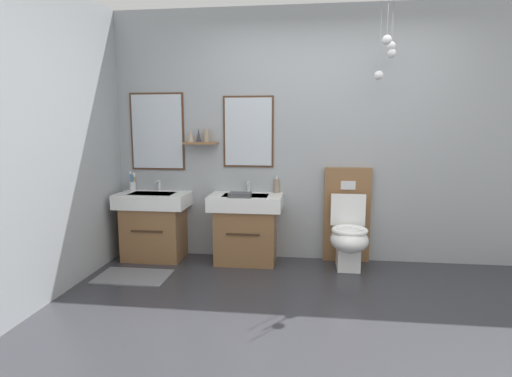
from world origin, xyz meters
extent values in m
cube|color=#2D2D33|center=(0.00, 0.00, -0.05)|extent=(5.97, 4.65, 0.10)
cube|color=#999EA3|center=(0.00, 1.66, 1.32)|extent=(4.77, 0.12, 2.64)
cube|color=#4C301E|center=(-1.82, 1.60, 1.37)|extent=(0.60, 0.02, 0.83)
cube|color=silver|center=(-1.82, 1.59, 1.37)|extent=(0.56, 0.01, 0.79)
cube|color=#4C301E|center=(-0.82, 1.60, 1.37)|extent=(0.54, 0.02, 0.75)
cube|color=silver|center=(-0.82, 1.59, 1.37)|extent=(0.50, 0.01, 0.71)
cube|color=brown|center=(-1.32, 1.52, 1.25)|extent=(0.36, 0.14, 0.02)
cone|color=gray|center=(-1.43, 1.52, 1.32)|extent=(0.08, 0.08, 0.12)
cone|color=#333338|center=(-1.35, 1.53, 1.33)|extent=(0.05, 0.05, 0.14)
cylinder|color=gray|center=(-1.26, 1.53, 1.33)|extent=(0.06, 0.06, 0.13)
cylinder|color=gray|center=(0.49, 1.19, 2.44)|extent=(0.01, 0.01, 0.39)
sphere|color=silver|center=(0.49, 1.19, 2.19)|extent=(0.09, 0.09, 0.09)
cylinder|color=gray|center=(0.46, 1.34, 2.29)|extent=(0.01, 0.01, 0.69)
sphere|color=silver|center=(0.46, 1.34, 1.90)|extent=(0.09, 0.09, 0.09)
cylinder|color=gray|center=(0.56, 1.35, 2.43)|extent=(0.01, 0.01, 0.42)
sphere|color=silver|center=(0.56, 1.35, 2.17)|extent=(0.08, 0.08, 0.08)
cylinder|color=gray|center=(0.57, 1.35, 2.39)|extent=(0.01, 0.01, 0.49)
sphere|color=silver|center=(0.57, 1.35, 2.10)|extent=(0.08, 0.08, 0.08)
cube|color=#999EA3|center=(-2.32, 0.00, 1.32)|extent=(0.12, 3.45, 2.64)
cube|color=slate|center=(-1.82, 0.82, 0.01)|extent=(0.68, 0.44, 0.01)
cube|color=brown|center=(-1.82, 1.41, 0.28)|extent=(0.62, 0.43, 0.57)
cube|color=#3B2919|center=(-1.82, 1.18, 0.35)|extent=(0.34, 0.01, 0.02)
cube|color=white|center=(-1.82, 1.41, 0.64)|extent=(0.75, 0.48, 0.15)
cube|color=silver|center=(-1.82, 1.38, 0.70)|extent=(0.47, 0.26, 0.03)
cylinder|color=silver|center=(-1.82, 1.59, 0.77)|extent=(0.03, 0.03, 0.11)
cylinder|color=silver|center=(-1.82, 1.54, 0.82)|extent=(0.02, 0.11, 0.02)
cube|color=brown|center=(-0.82, 1.41, 0.28)|extent=(0.62, 0.43, 0.57)
cube|color=#3B2919|center=(-0.82, 1.18, 0.35)|extent=(0.34, 0.01, 0.02)
cube|color=white|center=(-0.82, 1.41, 0.64)|extent=(0.75, 0.48, 0.15)
cube|color=silver|center=(-0.82, 1.38, 0.70)|extent=(0.47, 0.26, 0.03)
cylinder|color=silver|center=(-0.82, 1.59, 0.77)|extent=(0.03, 0.03, 0.11)
cylinder|color=silver|center=(-0.82, 1.54, 0.82)|extent=(0.02, 0.11, 0.02)
cube|color=brown|center=(0.23, 1.59, 0.50)|extent=(0.48, 0.10, 1.00)
cube|color=silver|center=(0.23, 1.53, 0.82)|extent=(0.15, 0.01, 0.09)
cube|color=white|center=(0.23, 1.32, 0.17)|extent=(0.22, 0.30, 0.34)
ellipsoid|color=white|center=(0.23, 1.24, 0.32)|extent=(0.37, 0.46, 0.24)
torus|color=white|center=(0.23, 1.24, 0.42)|extent=(0.35, 0.35, 0.04)
cube|color=white|center=(0.23, 1.46, 0.57)|extent=(0.35, 0.03, 0.33)
cylinder|color=silver|center=(-2.12, 1.56, 0.77)|extent=(0.07, 0.07, 0.09)
cylinder|color=yellow|center=(-2.10, 1.56, 0.82)|extent=(0.04, 0.04, 0.15)
cube|color=white|center=(-2.09, 1.55, 0.89)|extent=(0.02, 0.02, 0.03)
cylinder|color=#2D84DB|center=(-2.13, 1.58, 0.82)|extent=(0.03, 0.03, 0.16)
cube|color=white|center=(-2.12, 1.59, 0.90)|extent=(0.02, 0.02, 0.03)
cylinder|color=#2D84DB|center=(-2.13, 1.55, 0.83)|extent=(0.03, 0.02, 0.17)
cube|color=white|center=(-2.14, 1.56, 0.91)|extent=(0.02, 0.02, 0.03)
cylinder|color=gray|center=(-0.52, 1.57, 0.79)|extent=(0.06, 0.06, 0.15)
cylinder|color=silver|center=(-0.52, 1.57, 0.89)|extent=(0.02, 0.02, 0.04)
cube|color=#47474C|center=(-0.86, 1.27, 0.74)|extent=(0.22, 0.16, 0.04)
camera|label=1|loc=(-0.20, -2.78, 1.43)|focal=28.97mm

